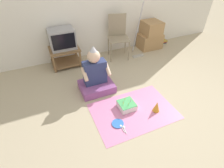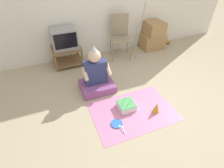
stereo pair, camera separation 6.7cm
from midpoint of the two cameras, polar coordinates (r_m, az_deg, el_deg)
The scene contains 14 objects.
ground_plane at distance 3.00m, azimuth 15.96°, elevation -7.46°, with size 16.00×16.00×0.00m, color tan.
tv_stand at distance 3.97m, azimuth -13.96°, elevation 9.34°, with size 0.61×0.50×0.40m.
tv at distance 3.83m, azimuth -14.84°, elevation 14.26°, with size 0.51×0.40×0.41m.
folding_chair at distance 4.09m, azimuth 3.13°, elevation 16.11°, with size 0.53×0.49×0.96m.
cardboard_box_stack at distance 4.67m, azimuth 13.69°, elevation 14.94°, with size 0.57×0.44×0.68m.
dust_mop at distance 4.22m, azimuth 9.59°, elevation 13.51°, with size 0.28×0.33×1.24m.
book_pile at distance 5.05m, azimuth 17.59°, elevation 12.68°, with size 0.19×0.14×0.12m.
person_seated at distance 3.10m, azimuth -4.59°, elevation 2.39°, with size 0.59×0.48×0.85m.
party_cloth at distance 2.85m, azimuth 7.58°, elevation -8.90°, with size 1.30×0.89×0.01m.
birthday_cake at distance 2.85m, azimuth 5.37°, elevation -7.03°, with size 0.26×0.26×0.17m.
party_hat_blue at distance 2.85m, azimuth 14.95°, elevation -7.45°, with size 0.11×0.11×0.18m.
paper_plate at distance 2.65m, azimuth 2.29°, elevation -12.80°, with size 0.18×0.18×0.01m.
plastic_spoon_near at distance 2.62m, azimuth 3.43°, elevation -13.83°, with size 0.04×0.15×0.01m.
plastic_spoon_far at distance 2.61m, azimuth 4.26°, elevation -14.13°, with size 0.04×0.15×0.01m.
Camera 2 is at (-1.48, -1.58, 2.06)m, focal length 28.00 mm.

